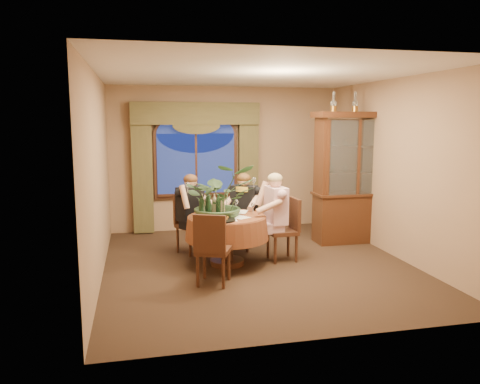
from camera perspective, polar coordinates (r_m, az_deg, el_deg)
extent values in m
plane|color=black|center=(7.14, 2.14, -8.81)|extent=(5.00, 5.00, 0.00)
plane|color=#8D6C51|center=(9.28, -1.74, 4.08)|extent=(4.50, 0.00, 4.50)
plane|color=#8D6C51|center=(7.74, 18.56, 2.70)|extent=(0.00, 5.00, 5.00)
plane|color=white|center=(6.84, 2.28, 14.17)|extent=(5.00, 5.00, 0.00)
cube|color=#474123|center=(9.02, -11.83, 2.36)|extent=(0.38, 0.14, 2.32)
cube|color=#474123|center=(9.27, 1.02, 2.71)|extent=(0.38, 0.14, 2.32)
cylinder|color=maroon|center=(7.03, -1.60, -5.90)|extent=(1.35, 1.35, 0.75)
cube|color=#37190C|center=(8.48, 13.54, 1.69)|extent=(1.42, 0.56, 2.30)
cube|color=black|center=(7.26, 5.16, -4.62)|extent=(0.44, 0.44, 0.96)
cube|color=black|center=(7.85, -0.07, -3.57)|extent=(0.56, 0.56, 0.96)
cube|color=black|center=(7.67, -5.87, -3.91)|extent=(0.57, 0.57, 0.96)
cube|color=black|center=(6.21, -3.26, -6.89)|extent=(0.55, 0.55, 0.96)
imported|color=#324E2F|center=(6.90, -2.44, 2.53)|extent=(1.05, 1.17, 0.91)
imported|color=#516235|center=(6.91, -1.03, -2.77)|extent=(0.15, 0.15, 0.05)
cylinder|color=black|center=(6.59, -2.17, -3.44)|extent=(0.37, 0.37, 0.02)
cylinder|color=tan|center=(6.92, -4.66, -1.59)|extent=(0.07, 0.07, 0.33)
cylinder|color=tan|center=(6.90, -3.14, -1.60)|extent=(0.07, 0.07, 0.33)
cylinder|color=black|center=(6.78, -4.74, -1.80)|extent=(0.07, 0.07, 0.33)
cylinder|color=black|center=(7.01, -3.98, -1.44)|extent=(0.07, 0.07, 0.33)
cylinder|color=black|center=(6.84, -2.66, -1.69)|extent=(0.07, 0.07, 0.33)
cylinder|color=black|center=(6.83, -3.89, -1.72)|extent=(0.07, 0.07, 0.33)
cube|color=white|center=(6.83, -0.13, -3.06)|extent=(0.33, 0.37, 0.00)
cube|color=white|center=(7.21, 0.00, -2.43)|extent=(0.31, 0.36, 0.00)
cube|color=white|center=(6.68, -1.36, -3.35)|extent=(0.23, 0.31, 0.00)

